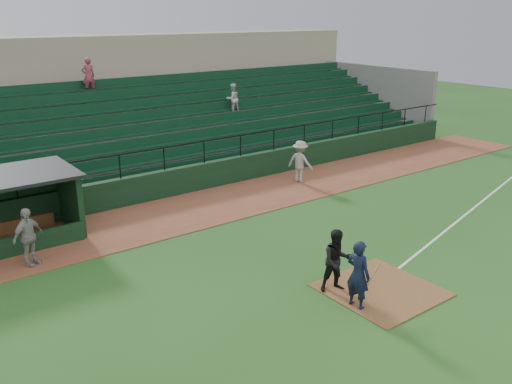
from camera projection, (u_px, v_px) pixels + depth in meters
ground at (355, 277)px, 16.30m from camera, size 90.00×90.00×0.00m
warning_track at (213, 205)px, 22.36m from camera, size 40.00×4.00×0.03m
home_plate_dirt at (381, 290)px, 15.54m from camera, size 3.00×3.00×0.03m
foul_line at (470, 211)px, 21.77m from camera, size 17.49×4.44×0.01m
stadium_structure at (124, 120)px, 28.06m from camera, size 38.00×13.08×6.40m
batter_at_plate at (358, 275)px, 14.37m from camera, size 1.07×0.76×1.95m
umpire at (337, 261)px, 15.25m from camera, size 1.11×1.00×1.87m
runner at (300, 162)px, 25.16m from camera, size 1.11×1.44×1.97m
dugout_player_a at (28, 237)px, 16.77m from camera, size 1.20×0.92×1.89m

